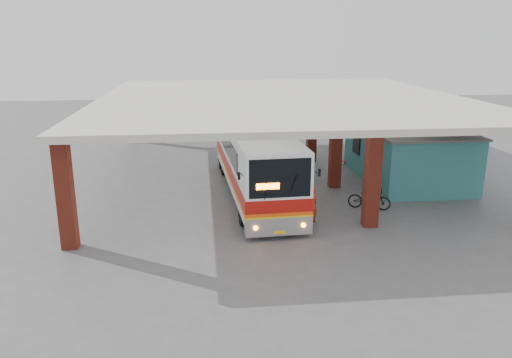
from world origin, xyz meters
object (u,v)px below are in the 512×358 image
Objects in this scene: pedestrian at (312,205)px; red_chair at (346,159)px; coach_bus at (254,158)px; motorcycle at (369,198)px.

red_chair is at bearing -135.66° from pedestrian.
coach_bus is 6.59× the size of motorcycle.
motorcycle is 2.66× the size of red_chair.
red_chair is at bearing 36.89° from coach_bus.
red_chair is (4.54, 10.10, -0.48)m from pedestrian.
coach_bus is 8.03× the size of pedestrian.
coach_bus reaches higher than motorcycle.
motorcycle is 3.49m from pedestrian.
pedestrian is (-3.16, -1.45, 0.30)m from motorcycle.
coach_bus is 5.14m from pedestrian.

